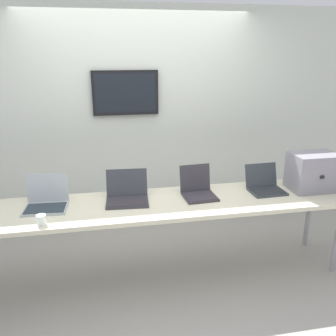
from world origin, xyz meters
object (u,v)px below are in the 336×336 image
workbench (152,207)px  laptop_station_3 (198,189)px  equipment_box (312,172)px  coffee_mug (41,220)px  laptop_station_4 (265,185)px  laptop_station_1 (47,200)px  laptop_station_2 (127,194)px

workbench → laptop_station_3: (0.45, 0.09, 0.11)m
equipment_box → coffee_mug: equipment_box is taller
laptop_station_4 → coffee_mug: 2.08m
laptop_station_1 → laptop_station_3: size_ratio=1.13×
workbench → laptop_station_4: 1.14m
laptop_station_2 → laptop_station_3: bearing=-0.7°
laptop_station_2 → laptop_station_1: bearing=-179.1°
laptop_station_2 → coffee_mug: laptop_station_2 is taller
laptop_station_3 → laptop_station_4: size_ratio=0.98×
laptop_station_3 → workbench: bearing=-168.9°
laptop_station_1 → laptop_station_4: size_ratio=1.10×
equipment_box → laptop_station_4: equipment_box is taller
workbench → coffee_mug: coffee_mug is taller
laptop_station_3 → coffee_mug: size_ratio=4.09×
equipment_box → laptop_station_2: 1.82m
equipment_box → laptop_station_1: size_ratio=1.15×
laptop_station_1 → laptop_station_4: (2.06, 0.00, -0.01)m
equipment_box → laptop_station_1: equipment_box is taller
laptop_station_2 → laptop_station_4: size_ratio=1.18×
laptop_station_4 → coffee_mug: laptop_station_4 is taller
laptop_station_3 → equipment_box: bearing=-2.6°
laptop_station_4 → coffee_mug: (-2.06, -0.34, -0.02)m
laptop_station_3 → laptop_station_1: bearing=-179.9°
equipment_box → laptop_station_2: equipment_box is taller
equipment_box → laptop_station_4: 0.48m
workbench → laptop_station_1: bearing=174.7°
laptop_station_3 → laptop_station_4: bearing=-0.1°
laptop_station_2 → coffee_mug: bearing=-153.8°
equipment_box → laptop_station_3: 1.15m
laptop_station_2 → coffee_mug: size_ratio=4.93×
equipment_box → laptop_station_3: bearing=177.4°
laptop_station_1 → laptop_station_2: laptop_station_1 is taller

